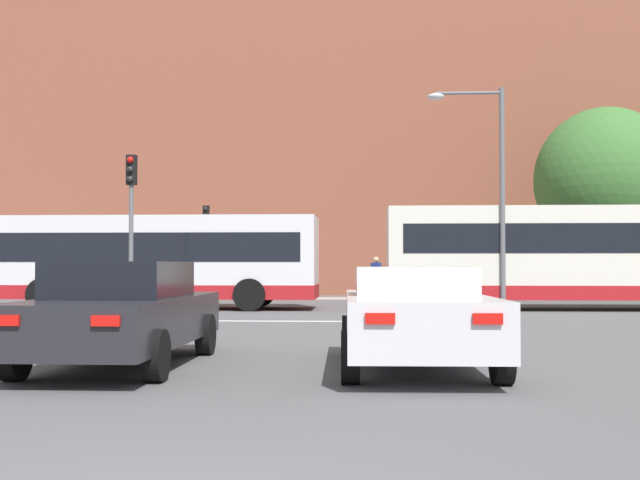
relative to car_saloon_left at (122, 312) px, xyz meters
name	(u,v)px	position (x,y,z in m)	size (l,w,h in m)	color
stop_line_strip	(318,321)	(2.21, 9.07, -0.75)	(7.90, 0.30, 0.01)	silver
far_pavement	(337,298)	(2.21, 22.91, -0.74)	(68.78, 2.50, 0.01)	#A09B91
brick_civic_building	(404,126)	(5.64, 34.22, 8.55)	(48.82, 16.24, 23.98)	brown
car_saloon_left	(122,312)	(0.00, 0.00, 0.00)	(1.98, 4.82, 1.46)	#232328
car_roadster_right	(415,317)	(4.06, -0.08, -0.04)	(2.08, 4.54, 1.38)	silver
bus_crossing_lead	(562,255)	(9.64, 14.72, 0.98)	(11.06, 2.74, 3.22)	silver
bus_crossing_trailing	(156,260)	(-3.36, 14.59, 0.84)	(10.44, 2.76, 2.96)	silver
traffic_light_near_left	(131,209)	(-2.82, 9.93, 2.16)	(0.26, 0.31, 4.34)	slate
traffic_light_far_left	(206,236)	(-3.23, 22.08, 1.89)	(0.26, 0.31, 3.90)	slate
traffic_light_far_right	(458,239)	(7.26, 22.28, 1.74)	(0.26, 0.31, 3.67)	slate
street_lamp_junction	(488,173)	(7.13, 13.39, 3.45)	(2.31, 0.36, 6.79)	slate
pedestrian_waiting	(481,276)	(8.21, 22.42, 0.21)	(0.43, 0.44, 1.65)	brown
pedestrian_walking_east	(376,274)	(3.87, 22.32, 0.29)	(0.45, 0.41, 1.76)	brown
tree_distant	(605,181)	(13.26, 22.34, 4.12)	(5.74, 5.74, 7.89)	#4C3823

